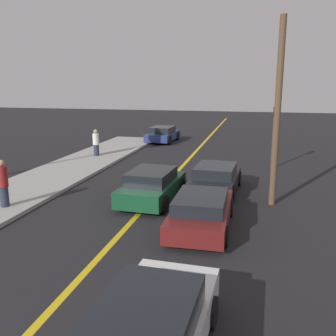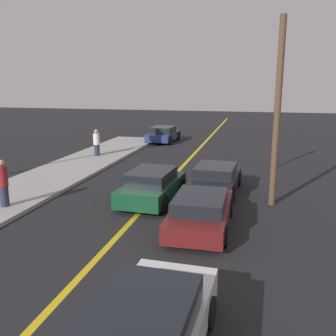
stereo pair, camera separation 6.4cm
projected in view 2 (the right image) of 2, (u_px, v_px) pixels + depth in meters
road_center_line at (181, 168)px, 20.50m from camera, size 0.20×60.00×0.01m
sidewalk_left at (48, 179)px, 17.95m from camera, size 3.49×27.88×0.15m
car_ahead_center at (201, 211)px, 12.00m from camera, size 1.93×4.12×1.15m
car_far_distant at (152, 186)px, 14.74m from camera, size 2.05×4.00×1.29m
car_parked_left_lot at (216, 178)px, 16.08m from camera, size 2.09×3.90×1.18m
car_oncoming_far at (163, 134)px, 29.58m from camera, size 2.11×4.04×1.21m
pedestrian_near_curb at (3, 183)px, 13.62m from camera, size 0.37×0.37×1.75m
pedestrian_mid_group at (97, 143)px, 23.16m from camera, size 0.40×0.40×1.64m
traffic_light at (274, 131)px, 19.96m from camera, size 0.18×0.40×3.34m
utility_pole at (277, 114)px, 13.68m from camera, size 0.24×0.24×6.92m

